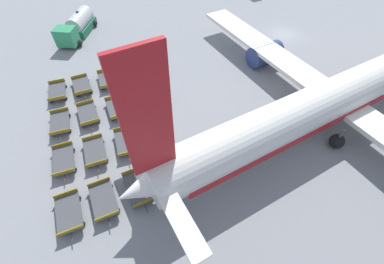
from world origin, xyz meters
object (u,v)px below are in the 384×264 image
Objects in this scene: baggage_dolly_row_near_col_d at (69,213)px; baggage_dolly_row_mid_b_col_a at (107,80)px; baggage_dolly_row_mid_a_col_b at (88,114)px; baggage_dolly_row_near_col_c at (63,160)px; baggage_dolly_row_mid_a_col_a at (82,86)px; baggage_dolly_row_mid_a_col_c at (95,151)px; baggage_dolly_row_near_col_a at (57,91)px; baggage_dolly_row_mid_b_col_d at (138,187)px; baggage_dolly_row_near_col_b at (60,123)px; baggage_dolly_row_mid_b_col_b at (117,108)px; airplane at (349,92)px; fuel_tanker_primary at (78,26)px; baggage_dolly_row_mid_a_col_d at (104,200)px; baggage_dolly_row_mid_b_col_c at (126,142)px.

baggage_dolly_row_near_col_d and baggage_dolly_row_mid_b_col_a have the same top height.
baggage_dolly_row_mid_b_col_a is (-4.61, 3.23, 0.00)m from baggage_dolly_row_mid_a_col_b.
baggage_dolly_row_near_col_c is at bearing -34.67° from baggage_dolly_row_mid_b_col_a.
baggage_dolly_row_mid_a_col_c is at bearing -5.92° from baggage_dolly_row_mid_a_col_a.
baggage_dolly_row_near_col_a and baggage_dolly_row_mid_b_col_d have the same top height.
baggage_dolly_row_near_col_b and baggage_dolly_row_mid_b_col_b have the same top height.
baggage_dolly_row_near_col_c is (-6.88, -25.57, -2.46)m from airplane.
fuel_tanker_primary is 2.05× the size of baggage_dolly_row_near_col_d.
baggage_dolly_row_mid_a_col_a and baggage_dolly_row_mid_a_col_b have the same top height.
airplane is 26.26m from baggage_dolly_row_near_col_d.
baggage_dolly_row_near_col_a is 1.00× the size of baggage_dolly_row_near_col_b.
baggage_dolly_row_mid_a_col_c is at bearing -8.80° from fuel_tanker_primary.
baggage_dolly_row_mid_a_col_d is at bearing -22.68° from baggage_dolly_row_mid_b_col_b.
baggage_dolly_row_mid_a_col_b is 0.99× the size of baggage_dolly_row_mid_b_col_a.
baggage_dolly_row_near_col_c is 1.00× the size of baggage_dolly_row_mid_a_col_c.
baggage_dolly_row_near_col_a is at bearing -166.53° from baggage_dolly_row_mid_b_col_d.
fuel_tanker_primary is at bearing 179.52° from baggage_dolly_row_mid_b_col_b.
baggage_dolly_row_near_col_b and baggage_dolly_row_mid_b_col_c have the same top height.
baggage_dolly_row_mid_b_col_d is at bearing 40.37° from baggage_dolly_row_near_col_c.
baggage_dolly_row_mid_b_col_d is at bearing 8.60° from baggage_dolly_row_mid_a_col_b.
baggage_dolly_row_mid_a_col_b is at bearing -171.40° from baggage_dolly_row_mid_b_col_d.
fuel_tanker_primary is at bearing 164.67° from baggage_dolly_row_near_col_c.
fuel_tanker_primary is at bearing 177.14° from baggage_dolly_row_mid_b_col_d.
baggage_dolly_row_near_col_d is 5.24m from baggage_dolly_row_mid_b_col_d.
baggage_dolly_row_near_col_c is at bearing -55.30° from baggage_dolly_row_mid_b_col_b.
baggage_dolly_row_near_col_b is (5.04, -0.55, 0.00)m from baggage_dolly_row_near_col_a.
baggage_dolly_row_mid_a_col_b is (-9.73, 3.68, 0.00)m from baggage_dolly_row_near_col_d.
airplane is 5.69× the size of fuel_tanker_primary.
baggage_dolly_row_near_col_b is (17.54, -5.60, -0.74)m from fuel_tanker_primary.
baggage_dolly_row_mid_a_col_b and baggage_dolly_row_mid_a_col_c have the same top height.
baggage_dolly_row_mid_a_col_a is 4.87m from baggage_dolly_row_mid_a_col_b.
baggage_dolly_row_mid_a_col_b is at bearing -157.51° from baggage_dolly_row_mid_b_col_c.
baggage_dolly_row_mid_b_col_b is 9.74m from baggage_dolly_row_mid_b_col_d.
baggage_dolly_row_mid_b_col_a is (-14.34, 6.90, 0.00)m from baggage_dolly_row_near_col_d.
baggage_dolly_row_near_col_b is at bearing -157.68° from baggage_dolly_row_mid_b_col_d.
baggage_dolly_row_near_col_b is at bearing 173.95° from baggage_dolly_row_near_col_c.
baggage_dolly_row_near_col_d and baggage_dolly_row_mid_b_col_d have the same top height.
baggage_dolly_row_mid_a_col_d is 0.99× the size of baggage_dolly_row_mid_b_col_a.
baggage_dolly_row_near_col_c is 10.16m from baggage_dolly_row_mid_a_col_a.
baggage_dolly_row_near_col_a is 1.01× the size of baggage_dolly_row_mid_a_col_a.
baggage_dolly_row_mid_b_col_d is at bearing -2.86° from fuel_tanker_primary.
baggage_dolly_row_mid_b_col_d is (10.26, 4.21, 0.00)m from baggage_dolly_row_near_col_b.
airplane is 11.63× the size of baggage_dolly_row_mid_a_col_c.
fuel_tanker_primary reaches higher than baggage_dolly_row_mid_a_col_c.
baggage_dolly_row_near_col_a is (-16.63, -24.52, -2.46)m from airplane.
baggage_dolly_row_near_col_a is 1.01× the size of baggage_dolly_row_mid_a_col_b.
baggage_dolly_row_mid_a_col_d is (10.00, 1.52, 0.00)m from baggage_dolly_row_near_col_b.
baggage_dolly_row_mid_b_col_b is (5.37, 2.33, 0.00)m from baggage_dolly_row_mid_a_col_a.
baggage_dolly_row_mid_b_col_c is 4.98m from baggage_dolly_row_mid_b_col_d.
baggage_dolly_row_mid_b_col_d is (4.94, -0.63, 0.00)m from baggage_dolly_row_mid_b_col_c.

